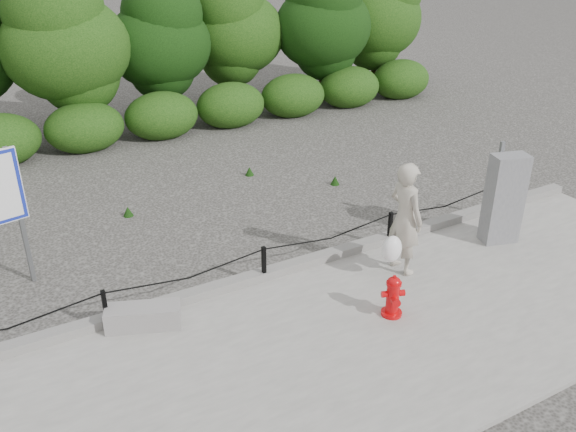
# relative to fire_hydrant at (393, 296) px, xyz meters

# --- Properties ---
(ground) EXTENTS (90.00, 90.00, 0.00)m
(ground) POSITION_rel_fire_hydrant_xyz_m (-1.19, 1.75, -0.40)
(ground) COLOR #2D2B28
(ground) RESTS_ON ground
(sidewalk) EXTENTS (14.00, 4.00, 0.08)m
(sidewalk) POSITION_rel_fire_hydrant_xyz_m (-1.19, -0.25, -0.36)
(sidewalk) COLOR gray
(sidewalk) RESTS_ON ground
(curb) EXTENTS (14.00, 0.22, 0.14)m
(curb) POSITION_rel_fire_hydrant_xyz_m (-1.19, 1.80, -0.25)
(curb) COLOR slate
(curb) RESTS_ON sidewalk
(chain_barrier) EXTENTS (10.06, 0.06, 0.60)m
(chain_barrier) POSITION_rel_fire_hydrant_xyz_m (-1.19, 1.75, 0.06)
(chain_barrier) COLOR black
(chain_barrier) RESTS_ON sidewalk
(treeline) EXTENTS (20.18, 3.44, 4.30)m
(treeline) POSITION_rel_fire_hydrant_xyz_m (-0.25, 10.69, 1.98)
(treeline) COLOR black
(treeline) RESTS_ON ground
(fire_hydrant) EXTENTS (0.40, 0.40, 0.66)m
(fire_hydrant) POSITION_rel_fire_hydrant_xyz_m (0.00, 0.00, 0.00)
(fire_hydrant) COLOR red
(fire_hydrant) RESTS_ON sidewalk
(pedestrian) EXTENTS (0.76, 0.71, 1.88)m
(pedestrian) POSITION_rel_fire_hydrant_xyz_m (0.90, 0.93, 0.60)
(pedestrian) COLOR #A8A090
(pedestrian) RESTS_ON sidewalk
(concrete_block) EXTENTS (1.10, 0.72, 0.33)m
(concrete_block) POSITION_rel_fire_hydrant_xyz_m (-3.24, 1.50, -0.15)
(concrete_block) COLOR gray
(concrete_block) RESTS_ON sidewalk
(utility_cabinet) EXTENTS (0.69, 0.53, 1.79)m
(utility_cabinet) POSITION_rel_fire_hydrant_xyz_m (3.07, 0.88, 0.50)
(utility_cabinet) COLOR gray
(utility_cabinet) RESTS_ON sidewalk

